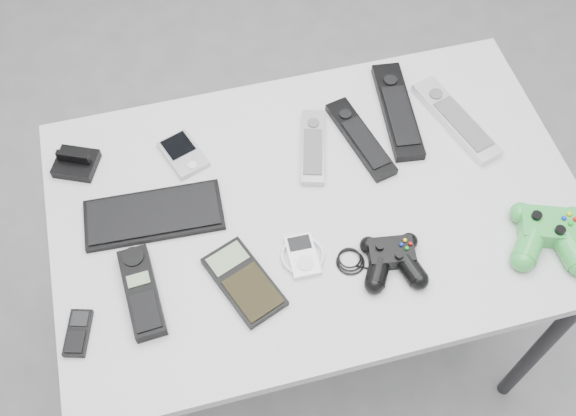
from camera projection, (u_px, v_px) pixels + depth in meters
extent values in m
plane|color=slate|center=(336.00, 348.00, 1.94)|extent=(3.50, 3.50, 0.00)
cube|color=#9E9EA1|center=(317.00, 207.00, 1.37)|extent=(1.06, 0.68, 0.03)
cylinder|color=black|center=(543.00, 346.00, 1.58)|extent=(0.03, 0.03, 0.68)
cylinder|color=black|center=(103.00, 225.00, 1.76)|extent=(0.03, 0.03, 0.68)
cylinder|color=black|center=(450.00, 151.00, 1.88)|extent=(0.03, 0.03, 0.68)
cube|color=black|center=(154.00, 215.00, 1.33)|extent=(0.28, 0.13, 0.02)
cube|color=black|center=(75.00, 160.00, 1.38)|extent=(0.11, 0.10, 0.04)
cube|color=#A3A3AA|center=(183.00, 154.00, 1.41)|extent=(0.10, 0.12, 0.02)
cube|color=#A3A3AA|center=(313.00, 147.00, 1.42)|extent=(0.10, 0.19, 0.02)
cube|color=black|center=(360.00, 138.00, 1.43)|extent=(0.10, 0.22, 0.02)
cube|color=black|center=(397.00, 110.00, 1.47)|extent=(0.09, 0.27, 0.02)
cube|color=silver|center=(456.00, 119.00, 1.45)|extent=(0.12, 0.25, 0.02)
cube|color=black|center=(78.00, 333.00, 1.20)|extent=(0.06, 0.09, 0.01)
cube|color=black|center=(142.00, 292.00, 1.24)|extent=(0.07, 0.19, 0.03)
cube|color=black|center=(244.00, 281.00, 1.25)|extent=(0.14, 0.19, 0.02)
cube|color=white|center=(303.00, 256.00, 1.28)|extent=(0.09, 0.09, 0.02)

